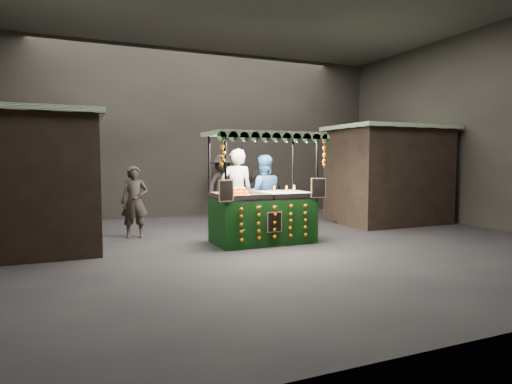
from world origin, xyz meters
name	(u,v)px	position (x,y,z in m)	size (l,w,h in m)	color
ground	(261,245)	(0.00, 0.00, 0.00)	(12.00, 12.00, 0.00)	black
market_hall	(261,74)	(0.00, 0.00, 3.38)	(12.10, 10.10, 5.05)	black
neighbour_stall_left	(16,182)	(-4.40, 1.00, 1.31)	(3.00, 2.20, 2.60)	black
neighbour_stall_right	(388,174)	(4.40, 1.50, 1.31)	(3.00, 2.20, 2.60)	black
juice_stall	(264,209)	(0.14, 0.18, 0.70)	(2.33, 1.37, 2.26)	black
vendor_grey	(237,192)	(-0.07, 1.20, 0.98)	(0.79, 0.60, 1.95)	gray
vendor_blue	(263,194)	(0.58, 1.21, 0.91)	(1.04, 0.91, 1.81)	navy
shopper_0	(135,202)	(-2.22, 1.80, 0.79)	(0.63, 0.47, 1.57)	black
shopper_1	(348,190)	(3.38, 1.86, 0.88)	(0.87, 0.69, 1.77)	black
shopper_2	(262,189)	(1.32, 2.93, 0.89)	(1.11, 0.64, 1.78)	#282421
shopper_3	(222,186)	(0.65, 4.38, 0.93)	(1.38, 1.24, 1.86)	#2C2624
shopper_4	(67,200)	(-3.58, 2.51, 0.82)	(0.93, 0.76, 1.64)	black
shopper_5	(373,190)	(4.50, 2.21, 0.83)	(1.09, 1.59, 1.65)	#2D2825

